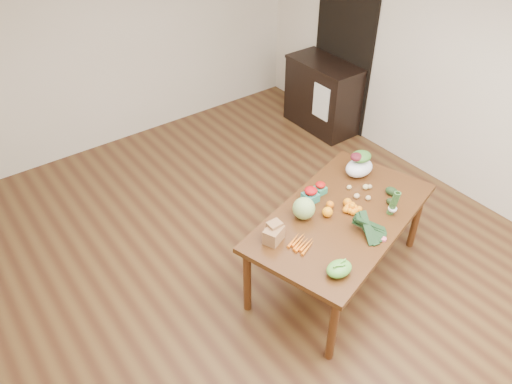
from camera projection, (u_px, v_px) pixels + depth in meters
floor at (266, 261)px, 4.93m from camera, size 6.00×6.00×0.00m
room_walls at (268, 145)px, 4.11m from camera, size 5.02×6.02×2.70m
dining_table at (338, 246)px, 4.56m from camera, size 2.01×1.47×0.75m
doorway_dark at (343, 51)px, 6.48m from camera, size 0.02×1.00×2.10m
cabinet at (322, 95)px, 6.74m from camera, size 0.52×1.02×0.94m
dish_towel at (321, 102)px, 6.41m from camera, size 0.02×0.28×0.45m
paper_bag at (274, 234)px, 4.02m from camera, size 0.27×0.24×0.16m
cabbage at (304, 208)px, 4.25m from camera, size 0.19×0.19×0.19m
strawberry_basket_a at (310, 196)px, 4.45m from camera, size 0.15×0.15×0.11m
strawberry_basket_b at (320, 189)px, 4.55m from camera, size 0.12×0.12×0.09m
orange_a at (327, 212)px, 4.29m from camera, size 0.09×0.09×0.09m
orange_b at (330, 205)px, 4.39m from camera, size 0.07×0.07×0.07m
orange_c at (347, 202)px, 4.41m from camera, size 0.08×0.08×0.08m
mandarin_cluster at (352, 207)px, 4.34m from camera, size 0.22×0.22×0.09m
carrots at (302, 242)px, 4.03m from camera, size 0.26×0.24×0.03m
snap_pea_bag at (339, 269)px, 3.76m from camera, size 0.22×0.16×0.10m
kale_bunch at (374, 228)px, 4.08m from camera, size 0.42×0.47×0.16m
asparagus_bundle at (394, 203)px, 4.26m from camera, size 0.11×0.13×0.26m
potato_a at (357, 196)px, 4.50m from camera, size 0.06×0.05×0.05m
potato_b at (368, 198)px, 4.48m from camera, size 0.05×0.05×0.05m
potato_c at (366, 187)px, 4.61m from camera, size 0.06×0.05×0.05m
potato_d at (349, 187)px, 4.61m from camera, size 0.05×0.04×0.04m
potato_e at (370, 187)px, 4.62m from camera, size 0.05×0.04×0.04m
avocado_a at (391, 202)px, 4.42m from camera, size 0.09×0.11×0.06m
avocado_b at (392, 191)px, 4.53m from camera, size 0.11×0.14×0.08m
salad_bag at (360, 165)px, 4.74m from camera, size 0.34×0.29×0.22m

